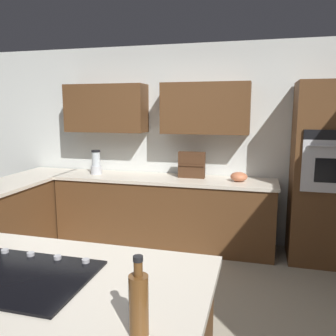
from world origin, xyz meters
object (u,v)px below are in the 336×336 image
(cooktop, at_px, (19,276))
(spice_rack, at_px, (192,165))
(mixing_bowl, at_px, (239,177))
(second_bottle, at_px, (139,303))
(blender, at_px, (96,164))
(wall_oven, at_px, (328,174))

(cooktop, xyz_separation_m, spice_rack, (-0.38, -2.85, 0.16))
(cooktop, distance_m, mixing_bowl, 2.95)
(spice_rack, distance_m, second_bottle, 3.16)
(cooktop, xyz_separation_m, second_bottle, (-0.77, 0.28, 0.13))
(cooktop, height_order, blender, blender)
(wall_oven, distance_m, mixing_bowl, 1.00)
(wall_oven, xyz_separation_m, second_bottle, (1.21, 3.05, -0.01))
(spice_rack, bearing_deg, blender, 3.16)
(cooktop, xyz_separation_m, mixing_bowl, (-0.98, -2.78, 0.05))
(spice_rack, bearing_deg, wall_oven, 176.99)
(spice_rack, height_order, second_bottle, spice_rack)
(cooktop, xyz_separation_m, blender, (0.92, -2.78, 0.13))
(cooktop, height_order, second_bottle, second_bottle)
(cooktop, distance_m, spice_rack, 2.88)
(spice_rack, xyz_separation_m, second_bottle, (-0.39, 3.13, -0.03))
(wall_oven, distance_m, cooktop, 3.40)
(blender, height_order, spice_rack, spice_rack)
(mixing_bowl, bearing_deg, cooktop, 70.66)
(blender, relative_size, spice_rack, 0.96)
(blender, xyz_separation_m, spice_rack, (-1.30, -0.07, 0.03))
(wall_oven, bearing_deg, cooktop, 54.47)
(cooktop, distance_m, second_bottle, 0.83)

